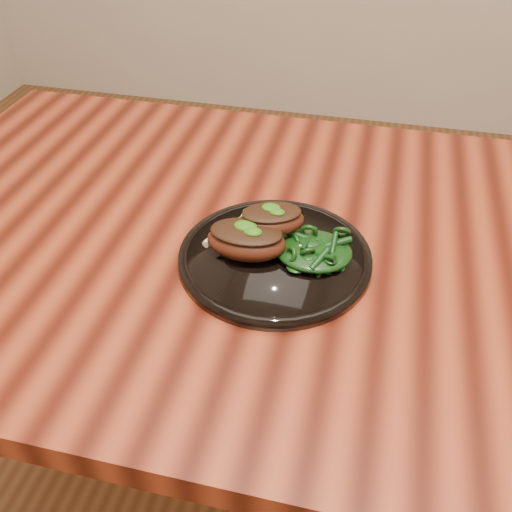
{
  "coord_description": "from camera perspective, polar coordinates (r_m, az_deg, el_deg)",
  "views": [
    {
      "loc": [
        -0.03,
        -0.66,
        1.27
      ],
      "look_at": [
        -0.17,
        -0.09,
        0.78
      ],
      "focal_mm": 40.0,
      "sensor_mm": 36.0,
      "label": 1
    }
  ],
  "objects": [
    {
      "name": "desk",
      "position": [
        0.89,
        12.13,
        -3.77
      ],
      "size": [
        1.6,
        0.8,
        0.75
      ],
      "color": "#380E07",
      "rests_on": "ground"
    },
    {
      "name": "lamb_chop_front",
      "position": [
        0.78,
        -1.01,
        1.65
      ],
      "size": [
        0.12,
        0.08,
        0.05
      ],
      "color": "#441A0D",
      "rests_on": "plate"
    },
    {
      "name": "plate",
      "position": [
        0.8,
        1.91,
        -0.12
      ],
      "size": [
        0.27,
        0.27,
        0.02
      ],
      "color": "black",
      "rests_on": "desk"
    },
    {
      "name": "lamb_chop_back",
      "position": [
        0.79,
        1.52,
        3.73
      ],
      "size": [
        0.11,
        0.09,
        0.04
      ],
      "color": "#441A0D",
      "rests_on": "plate"
    },
    {
      "name": "greens_heap",
      "position": [
        0.78,
        5.82,
        0.91
      ],
      "size": [
        0.11,
        0.1,
        0.04
      ],
      "color": "black",
      "rests_on": "plate"
    },
    {
      "name": "herb_smear",
      "position": [
        0.84,
        0.49,
        3.13
      ],
      "size": [
        0.08,
        0.05,
        0.01
      ],
      "primitive_type": "ellipsoid",
      "color": "#164907",
      "rests_on": "plate"
    }
  ]
}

